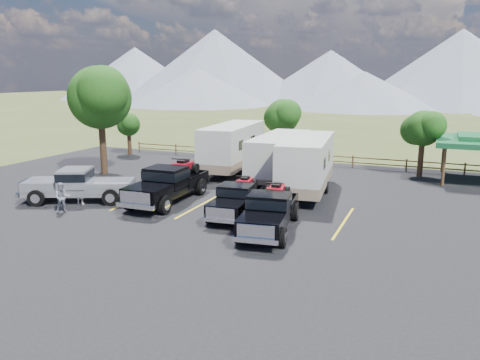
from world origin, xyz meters
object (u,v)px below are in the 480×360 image
at_px(rig_center, 237,198).
at_px(trailer_center, 279,159).
at_px(trailer_right, 306,165).
at_px(pickup_silver, 79,184).
at_px(tree_big_nw, 100,98).
at_px(person_b, 62,198).
at_px(person_a, 80,188).
at_px(trailer_left, 233,147).
at_px(rig_right, 270,210).
at_px(rig_left, 169,183).

xyz_separation_m(rig_center, trailer_center, (-0.07, 7.19, 0.86)).
bearing_deg(trailer_right, pickup_silver, -156.18).
bearing_deg(trailer_center, rig_center, -92.42).
distance_m(tree_big_nw, person_b, 11.14).
relative_size(tree_big_nw, person_a, 4.30).
xyz_separation_m(rig_center, trailer_left, (-4.65, 10.05, 0.98)).
height_order(trailer_left, person_a, trailer_left).
height_order(rig_right, trailer_right, trailer_right).
bearing_deg(person_b, tree_big_nw, 71.65).
distance_m(rig_left, pickup_silver, 5.16).
xyz_separation_m(rig_right, person_a, (-11.36, 0.19, -0.06)).
bearing_deg(rig_right, tree_big_nw, 146.05).
height_order(rig_right, person_b, rig_right).
bearing_deg(person_a, pickup_silver, -44.46).
relative_size(trailer_center, pickup_silver, 1.44).
distance_m(rig_left, trailer_center, 7.84).
height_order(rig_left, rig_right, rig_left).
height_order(trailer_left, pickup_silver, trailer_left).
height_order(rig_right, person_a, rig_right).
bearing_deg(pickup_silver, trailer_left, 132.12).
bearing_deg(pickup_silver, trailer_center, 106.90).
height_order(rig_center, trailer_center, trailer_center).
bearing_deg(trailer_left, person_b, -111.42).
bearing_deg(trailer_left, rig_right, -63.86).
bearing_deg(person_b, trailer_right, -4.99).
relative_size(rig_left, pickup_silver, 1.04).
bearing_deg(person_b, pickup_silver, 64.94).
xyz_separation_m(rig_right, trailer_right, (-0.28, 7.54, 0.83)).
distance_m(tree_big_nw, pickup_silver, 9.06).
bearing_deg(rig_center, person_a, -176.02).
relative_size(rig_right, trailer_left, 0.61).
height_order(trailer_center, pickup_silver, trailer_center).
xyz_separation_m(tree_big_nw, rig_center, (13.15, -5.77, -4.68)).
bearing_deg(rig_left, tree_big_nw, 148.09).
relative_size(rig_center, person_a, 3.08).
relative_size(tree_big_nw, trailer_left, 0.76).
relative_size(pickup_silver, person_b, 4.09).
xyz_separation_m(trailer_left, trailer_center, (4.57, -2.85, -0.12)).
bearing_deg(trailer_center, trailer_left, 145.04).
bearing_deg(person_b, person_a, 55.55).
xyz_separation_m(rig_right, pickup_silver, (-11.82, 0.66, 0.02)).
xyz_separation_m(trailer_left, person_b, (-3.99, -13.29, -1.05)).
distance_m(pickup_silver, person_a, 0.66).
distance_m(rig_left, person_a, 4.95).
bearing_deg(tree_big_nw, person_b, -63.44).
distance_m(rig_left, trailer_right, 8.39).
distance_m(rig_left, trailer_left, 9.22).
bearing_deg(person_a, trailer_right, -145.58).
distance_m(trailer_left, trailer_center, 5.39).
xyz_separation_m(rig_left, trailer_center, (4.56, 6.34, 0.63)).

